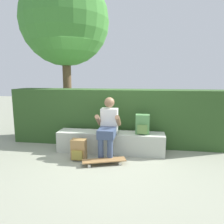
{
  "coord_description": "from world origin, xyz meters",
  "views": [
    {
      "loc": [
        0.71,
        -3.84,
        1.59
      ],
      "look_at": [
        0.01,
        0.54,
        0.85
      ],
      "focal_mm": 33.58,
      "sensor_mm": 36.0,
      "label": 1
    }
  ],
  "objects_px": {
    "skateboard_near_person": "(104,161)",
    "backpack_on_ground": "(79,150)",
    "person_skater": "(108,125)",
    "backpack_on_bench": "(142,125)",
    "bench_main": "(110,142)"
  },
  "relations": [
    {
      "from": "skateboard_near_person",
      "to": "backpack_on_ground",
      "type": "distance_m",
      "value": 0.57
    },
    {
      "from": "bench_main",
      "to": "backpack_on_ground",
      "type": "relative_size",
      "value": 5.65
    },
    {
      "from": "person_skater",
      "to": "skateboard_near_person",
      "type": "bearing_deg",
      "value": -89.73
    },
    {
      "from": "skateboard_near_person",
      "to": "backpack_on_bench",
      "type": "relative_size",
      "value": 2.05
    },
    {
      "from": "skateboard_near_person",
      "to": "backpack_on_bench",
      "type": "distance_m",
      "value": 1.09
    },
    {
      "from": "backpack_on_bench",
      "to": "backpack_on_ground",
      "type": "xyz_separation_m",
      "value": [
        -1.21,
        -0.49,
        -0.43
      ]
    },
    {
      "from": "bench_main",
      "to": "backpack_on_ground",
      "type": "xyz_separation_m",
      "value": [
        -0.54,
        -0.5,
        -0.02
      ]
    },
    {
      "from": "backpack_on_bench",
      "to": "bench_main",
      "type": "bearing_deg",
      "value": 179.19
    },
    {
      "from": "person_skater",
      "to": "backpack_on_bench",
      "type": "xyz_separation_m",
      "value": [
        0.68,
        0.2,
        -0.01
      ]
    },
    {
      "from": "skateboard_near_person",
      "to": "backpack_on_ground",
      "type": "height_order",
      "value": "backpack_on_ground"
    },
    {
      "from": "bench_main",
      "to": "person_skater",
      "type": "xyz_separation_m",
      "value": [
        -0.01,
        -0.21,
        0.42
      ]
    },
    {
      "from": "skateboard_near_person",
      "to": "backpack_on_bench",
      "type": "bearing_deg",
      "value": 44.42
    },
    {
      "from": "person_skater",
      "to": "bench_main",
      "type": "bearing_deg",
      "value": 87.28
    },
    {
      "from": "backpack_on_bench",
      "to": "skateboard_near_person",
      "type": "bearing_deg",
      "value": -135.58
    },
    {
      "from": "skateboard_near_person",
      "to": "backpack_on_bench",
      "type": "height_order",
      "value": "backpack_on_bench"
    }
  ]
}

